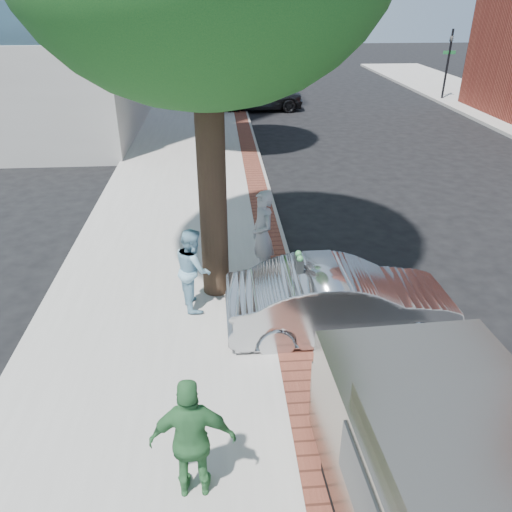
{
  "coord_description": "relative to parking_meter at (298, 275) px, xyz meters",
  "views": [
    {
      "loc": [
        -0.47,
        -6.76,
        5.45
      ],
      "look_at": [
        0.16,
        1.31,
        1.2
      ],
      "focal_mm": 35.0,
      "sensor_mm": 36.0,
      "label": 1
    }
  ],
  "objects": [
    {
      "name": "ground",
      "position": [
        -0.82,
        -0.55,
        -1.21
      ],
      "size": [
        120.0,
        120.0,
        0.0
      ],
      "primitive_type": "plane",
      "color": "black",
      "rests_on": "ground"
    },
    {
      "name": "sidewalk",
      "position": [
        -2.32,
        7.45,
        -1.13
      ],
      "size": [
        5.0,
        60.0,
        0.15
      ],
      "primitive_type": "cube",
      "color": "#9E9991",
      "rests_on": "ground"
    },
    {
      "name": "brick_strip",
      "position": [
        -0.12,
        7.45,
        -1.05
      ],
      "size": [
        0.6,
        60.0,
        0.01
      ],
      "primitive_type": "cube",
      "color": "brown",
      "rests_on": "sidewalk"
    },
    {
      "name": "curb",
      "position": [
        0.23,
        7.45,
        -1.13
      ],
      "size": [
        0.1,
        60.0,
        0.15
      ],
      "primitive_type": "cube",
      "color": "gray",
      "rests_on": "ground"
    },
    {
      "name": "signal_near",
      "position": [
        0.08,
        21.45,
        1.05
      ],
      "size": [
        0.7,
        0.15,
        3.8
      ],
      "color": "black",
      "rests_on": "ground"
    },
    {
      "name": "signal_far",
      "position": [
        11.68,
        21.45,
        1.05
      ],
      "size": [
        0.7,
        0.15,
        3.8
      ],
      "color": "black",
      "rests_on": "ground"
    },
    {
      "name": "parking_meter",
      "position": [
        0.0,
        0.0,
        0.0
      ],
      "size": [
        0.12,
        0.32,
        1.47
      ],
      "color": "gray",
      "rests_on": "sidewalk"
    },
    {
      "name": "person_gray",
      "position": [
        -0.45,
        1.86,
        -0.11
      ],
      "size": [
        0.64,
        0.79,
        1.89
      ],
      "primitive_type": "imported",
      "rotation": [
        0.0,
        0.0,
        -1.27
      ],
      "color": "#A7A7AB",
      "rests_on": "sidewalk"
    },
    {
      "name": "person_officer",
      "position": [
        -1.83,
        0.82,
        -0.26
      ],
      "size": [
        0.76,
        0.89,
        1.59
      ],
      "primitive_type": "imported",
      "rotation": [
        0.0,
        0.0,
        1.8
      ],
      "color": "#87B8D0",
      "rests_on": "sidewalk"
    },
    {
      "name": "person_green",
      "position": [
        -1.7,
        -3.24,
        -0.21
      ],
      "size": [
        0.99,
        0.43,
        1.68
      ],
      "primitive_type": "imported",
      "rotation": [
        0.0,
        0.0,
        3.12
      ],
      "color": "#387C41",
      "rests_on": "sidewalk"
    },
    {
      "name": "sedan_silver",
      "position": [
        0.78,
        -0.06,
        -0.54
      ],
      "size": [
        4.08,
        1.48,
        1.34
      ],
      "primitive_type": "imported",
      "rotation": [
        0.0,
        0.0,
        1.59
      ],
      "color": "#ACAFB3",
      "rests_on": "ground"
    },
    {
      "name": "bg_car",
      "position": [
        0.78,
        19.51,
        -0.38
      ],
      "size": [
        5.03,
        2.42,
        1.66
      ],
      "primitive_type": "imported",
      "rotation": [
        0.0,
        0.0,
        1.67
      ],
      "color": "black",
      "rests_on": "ground"
    }
  ]
}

